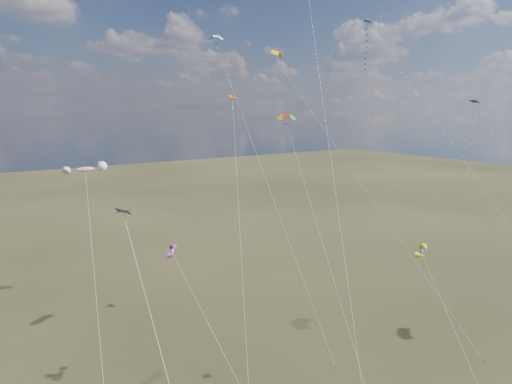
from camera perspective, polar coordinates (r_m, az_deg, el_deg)
diamond_black_high at (r=61.53m, az=15.31°, el=15.14°), size 9.53×29.04×38.64m
diamond_navy_tall at (r=49.49m, az=6.41°, el=21.75°), size 11.66×23.42×43.55m
diamond_black_mid at (r=25.08m, az=-11.60°, el=-19.64°), size 1.82×12.49×22.40m
diamond_navy_right at (r=47.96m, az=26.30°, el=4.64°), size 7.45×18.43×28.47m
diamond_orange_center at (r=50.54m, az=-2.43°, el=2.26°), size 8.79×16.88×29.25m
parafoil_yellow at (r=56.88m, az=2.78°, el=17.00°), size 14.70×22.60×35.02m
parafoil_blue_white at (r=67.82m, az=-4.97°, el=18.57°), size 2.44×27.43×38.19m
parafoil_tricolor at (r=43.37m, az=3.99°, el=9.03°), size 3.08×17.35×27.46m
novelty_white_purple at (r=46.89m, az=-10.35°, el=-7.39°), size 3.84×12.54×13.99m
novelty_redwhite_stripe at (r=50.57m, az=-20.56°, el=2.62°), size 5.41×16.78×22.11m
novelty_blue_yellow at (r=45.00m, az=20.07°, el=-7.13°), size 4.79×13.68×15.15m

